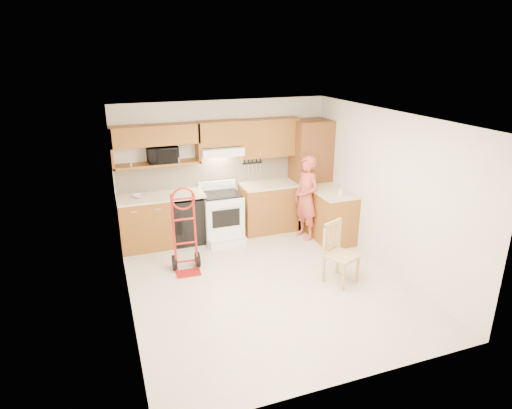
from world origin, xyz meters
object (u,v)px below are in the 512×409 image
microwave (163,154)px  range (222,213)px  hand_truck (185,235)px  person (306,198)px  dining_chair (342,254)px

microwave → range: (0.96, -0.30, -1.11)m
range → hand_truck: 1.33m
person → dining_chair: (-0.24, -1.69, -0.32)m
microwave → hand_truck: size_ratio=0.41×
microwave → range: microwave is taller
range → microwave: bearing=162.9°
range → dining_chair: 2.47m
person → dining_chair: bearing=-19.2°
dining_chair → range: bearing=96.0°
person → dining_chair: size_ratio=1.67×
person → microwave: bearing=-118.1°
hand_truck → dining_chair: 2.41m
range → person: person is taller
microwave → range: size_ratio=0.50×
person → hand_truck: bearing=-87.9°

